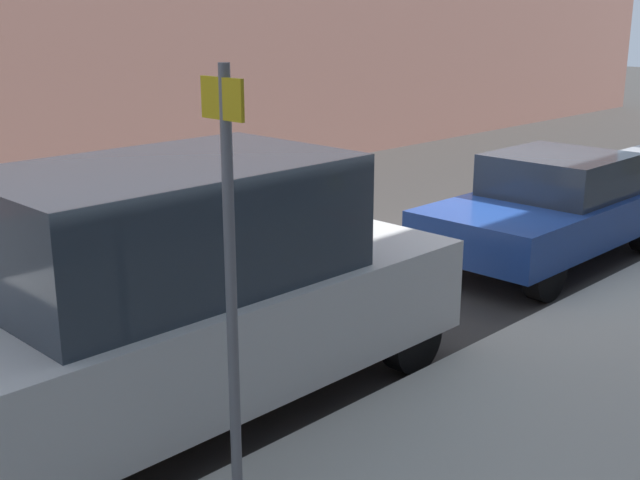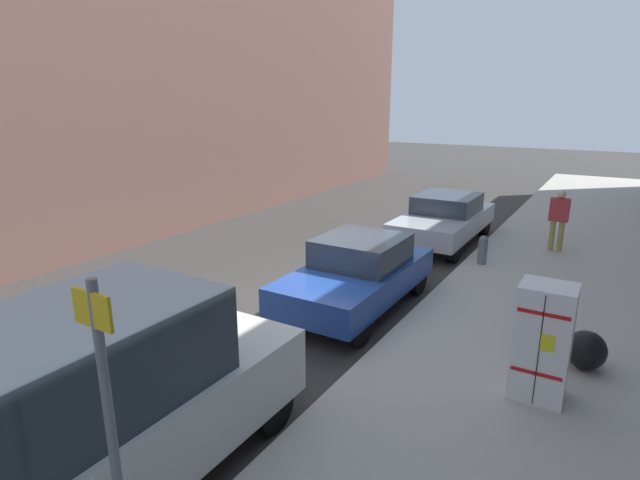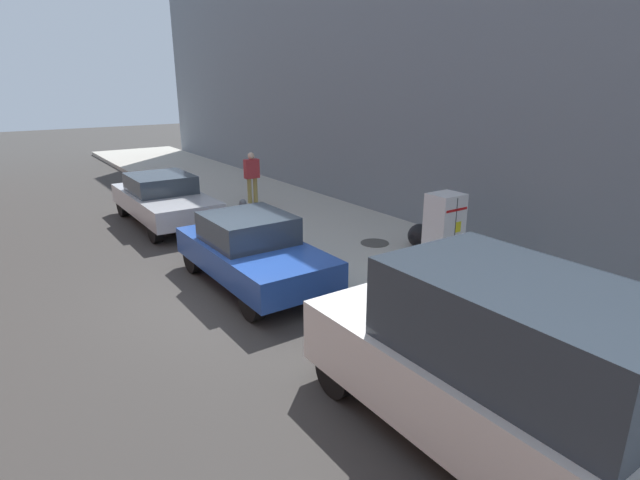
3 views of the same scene
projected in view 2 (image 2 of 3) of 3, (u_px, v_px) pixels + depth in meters
name	position (u px, v px, depth m)	size (l,w,h in m)	color
ground_plane	(327.00, 306.00, 10.17)	(80.00, 80.00, 0.00)	#383533
sidewalk_slab	(532.00, 349.00, 8.20)	(4.40, 44.00, 0.18)	#B2ADA0
building_facade_across	(60.00, 71.00, 12.88)	(2.31, 37.40, 9.53)	#7F564C
discarded_refrigerator	(542.00, 342.00, 6.56)	(0.69, 0.60, 1.59)	white
manhole_cover	(543.00, 335.00, 8.50)	(0.70, 0.70, 0.02)	#47443F
street_sign_post	(113.00, 449.00, 3.40)	(0.36, 0.07, 2.79)	slate
fire_hydrant	(483.00, 249.00, 12.15)	(0.22, 0.22, 0.71)	slate
trash_bag	(586.00, 350.00, 7.39)	(0.58, 0.58, 0.58)	black
pedestrian_walking_far	(559.00, 216.00, 13.06)	(0.47, 0.22, 1.64)	#A8934C
parked_sedan_silver	(444.00, 218.00, 14.48)	(1.87, 4.44, 1.42)	silver
parked_hatchback_blue	(358.00, 273.00, 9.91)	(1.79, 3.95, 1.44)	#23479E
parked_van_white	(75.00, 419.00, 4.84)	(1.98, 5.18, 2.13)	silver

